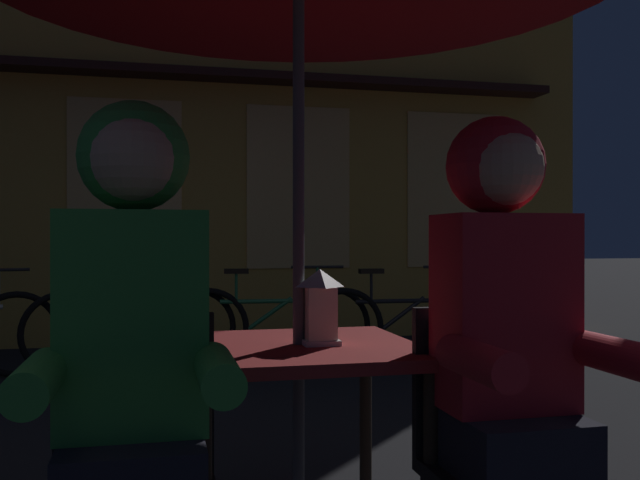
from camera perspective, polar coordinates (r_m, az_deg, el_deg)
The scene contains 10 objects.
cafe_table at distance 2.19m, azimuth -1.76°, elevation -11.09°, with size 0.72×0.72×0.74m.
lantern at distance 2.15m, azimuth -0.01°, elevation -5.31°, with size 0.11×0.11×0.23m.
chair_left at distance 1.83m, azimuth -14.94°, elevation -18.18°, with size 0.40×0.40×0.87m.
chair_right at distance 2.04m, azimuth 14.32°, elevation -16.23°, with size 0.40×0.40×0.87m.
person_left_hooded at distance 1.70m, azimuth -15.01°, elevation -7.28°, with size 0.45×0.56×1.40m.
person_right_hooded at distance 1.92m, azimuth 15.12°, elevation -6.40°, with size 0.45×0.56×1.40m.
shopfront_building at distance 7.78m, azimuth -15.50°, elevation 15.23°, with size 10.00×0.93×6.20m.
bicycle_third at distance 5.77m, azimuth -15.12°, elevation -7.00°, with size 1.68×0.24×0.84m.
bicycle_fourth at distance 5.83m, azimuth -4.05°, elevation -6.93°, with size 1.68×0.18×0.84m.
bicycle_fifth at distance 5.88m, azimuth 6.87°, elevation -6.87°, with size 1.68×0.10×0.84m.
Camera 1 is at (-0.43, -2.11, 1.07)m, focal length 39.24 mm.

